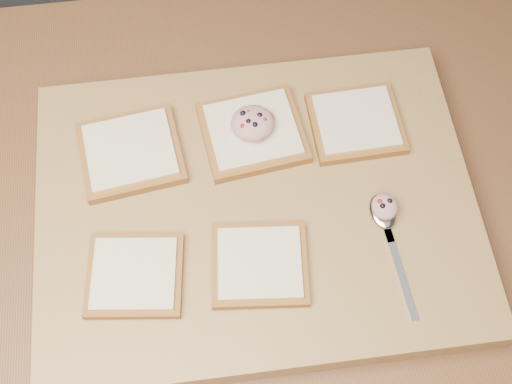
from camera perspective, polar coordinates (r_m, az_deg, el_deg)
ground at (r=1.72m, az=0.40°, el=-14.16°), size 4.00×4.00×0.00m
island_counter at (r=1.28m, az=0.53°, el=-9.96°), size 2.00×0.80×0.90m
cutting_board at (r=0.83m, az=-0.00°, el=-1.47°), size 0.56×0.42×0.04m
bread_far_left at (r=0.85m, az=-11.07°, el=3.49°), size 0.14×0.13×0.02m
bread_far_center at (r=0.85m, az=-0.29°, el=5.34°), size 0.14×0.13×0.02m
bread_far_right at (r=0.87m, az=8.86°, el=6.10°), size 0.12×0.11×0.02m
bread_near_left at (r=0.78m, az=-10.73°, el=-7.26°), size 0.12×0.12×0.02m
bread_near_center at (r=0.77m, az=0.32°, el=-6.44°), size 0.12×0.12×0.02m
tuna_salad_dollop at (r=0.83m, az=-0.30°, el=6.17°), size 0.06×0.05×0.03m
spoon at (r=0.81m, az=11.42°, el=-2.48°), size 0.04×0.17×0.01m
spoon_salad at (r=0.80m, az=11.37°, el=-1.26°), size 0.03×0.04×0.02m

